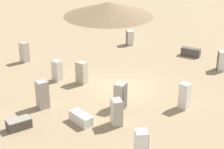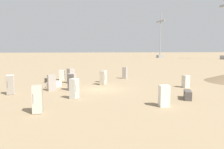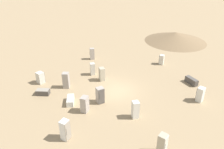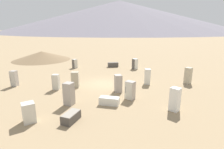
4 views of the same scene
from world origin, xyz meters
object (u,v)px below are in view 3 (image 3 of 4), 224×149
discarded_fridge_2 (40,78)px  discarded_fridge_12 (162,60)px  discarded_fridge_14 (43,92)px  discarded_fridge_8 (70,100)px  discarded_fridge_10 (162,144)px  discarded_fridge_9 (66,80)px  discarded_fridge_7 (100,95)px  discarded_fridge_0 (85,104)px  discarded_fridge_1 (191,81)px  discarded_fridge_4 (65,130)px  discarded_fridge_5 (135,110)px  discarded_fridge_13 (200,94)px  discarded_fridge_3 (92,69)px  discarded_fridge_11 (102,74)px  discarded_fridge_6 (92,54)px

discarded_fridge_2 → discarded_fridge_12: (10.39, 13.04, -0.00)m
discarded_fridge_2 → discarded_fridge_14: 2.83m
discarded_fridge_8 → discarded_fridge_10: bearing=-44.6°
discarded_fridge_9 → discarded_fridge_7: bearing=-33.2°
discarded_fridge_0 → discarded_fridge_1: bearing=-46.1°
discarded_fridge_1 → discarded_fridge_8: (-9.59, -10.93, -0.04)m
discarded_fridge_0 → discarded_fridge_8: (-2.17, 0.28, -0.51)m
discarded_fridge_2 → discarded_fridge_8: (5.94, -1.28, -0.38)m
discarded_fridge_14 → discarded_fridge_8: bearing=-112.8°
discarded_fridge_9 → discarded_fridge_4: bearing=-76.4°
discarded_fridge_14 → discarded_fridge_12: bearing=-58.3°
discarded_fridge_5 → discarded_fridge_14: size_ratio=1.09×
discarded_fridge_7 → discarded_fridge_14: (-6.27, -2.19, -0.57)m
discarded_fridge_0 → discarded_fridge_12: bearing=-21.5°
discarded_fridge_7 → discarded_fridge_0: bearing=18.1°
discarded_fridge_7 → discarded_fridge_13: 10.52m
discarded_fridge_4 → discarded_fridge_10: 7.84m
discarded_fridge_1 → discarded_fridge_5: discarded_fridge_5 is taller
discarded_fridge_8 → discarded_fridge_2: bearing=130.4°
discarded_fridge_9 → discarded_fridge_13: 14.89m
discarded_fridge_3 → discarded_fridge_9: size_ratio=0.85×
discarded_fridge_0 → discarded_fridge_10: 8.42m
discarded_fridge_12 → discarded_fridge_14: (-8.15, -14.73, -0.39)m
discarded_fridge_11 → discarded_fridge_8: bearing=-51.3°
discarded_fridge_9 → discarded_fridge_11: bearing=26.3°
discarded_fridge_12 → discarded_fridge_10: bearing=-165.4°
discarded_fridge_2 → discarded_fridge_6: size_ratio=0.82×
discarded_fridge_3 → discarded_fridge_14: discarded_fridge_3 is taller
discarded_fridge_6 → discarded_fridge_4: bearing=165.0°
discarded_fridge_11 → discarded_fridge_10: bearing=4.5°
discarded_fridge_4 → discarded_fridge_12: discarded_fridge_4 is taller
discarded_fridge_0 → discarded_fridge_2: size_ratio=1.18×
discarded_fridge_3 → discarded_fridge_11: (1.90, -0.58, 0.04)m
discarded_fridge_7 → discarded_fridge_12: size_ratio=1.26×
discarded_fridge_1 → discarded_fridge_6: size_ratio=1.01×
discarded_fridge_5 → discarded_fridge_13: size_ratio=1.10×
discarded_fridge_3 → discarded_fridge_5: 9.97m
discarded_fridge_5 → discarded_fridge_1: bearing=116.7°
discarded_fridge_1 → discarded_fridge_10: 12.29m
discarded_fridge_1 → discarded_fridge_12: discarded_fridge_12 is taller
discarded_fridge_2 → discarded_fridge_10: size_ratio=0.75×
discarded_fridge_13 → discarded_fridge_0: bearing=141.4°
discarded_fridge_5 → discarded_fridge_12: bearing=143.7°
discarded_fridge_0 → discarded_fridge_14: (-5.87, -0.14, -0.52)m
discarded_fridge_0 → discarded_fridge_12: (2.28, 14.60, -0.13)m
discarded_fridge_3 → discarded_fridge_9: bearing=-145.7°
discarded_fridge_6 → discarded_fridge_13: bearing=-143.9°
discarded_fridge_1 → discarded_fridge_7: 11.55m
discarded_fridge_1 → discarded_fridge_14: bearing=161.3°
discarded_fridge_4 → discarded_fridge_13: size_ratio=1.16×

